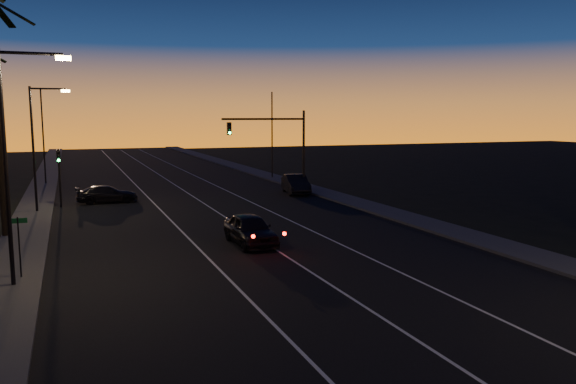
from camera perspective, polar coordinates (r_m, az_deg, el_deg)
name	(u,v)px	position (r m, az deg, el deg)	size (l,w,h in m)	color
road	(225,223)	(34.95, -6.43, -3.11)	(20.00, 170.00, 0.01)	black
sidewalk_left	(26,235)	(33.90, -25.09, -4.01)	(2.40, 170.00, 0.16)	#3A3A37
sidewalk_right	(382,210)	(39.27, 9.57, -1.86)	(2.40, 170.00, 0.16)	#3A3A37
lane_stripe_left	(176,226)	(34.32, -11.28, -3.39)	(0.12, 160.00, 0.01)	silver
lane_stripe_mid	(233,222)	(35.07, -5.64, -3.04)	(0.12, 160.00, 0.01)	silver
lane_stripe_right	(285,218)	(36.16, -0.29, -2.67)	(0.12, 160.00, 0.01)	silver
streetlight_left_near	(13,149)	(23.30, -26.13, 3.91)	(2.55, 0.26, 9.00)	black
streetlight_left_far	(38,138)	(41.26, -24.08, 5.00)	(2.55, 0.26, 8.50)	black
street_sign	(19,240)	(24.77, -25.66, -4.45)	(0.70, 0.06, 2.60)	black
signal_mast	(277,138)	(46.05, -1.12, 5.54)	(7.10, 0.41, 7.00)	black
signal_post	(59,168)	(43.33, -22.24, 2.32)	(0.28, 0.37, 4.20)	black
far_pole_left	(43,138)	(58.27, -23.61, 5.08)	(0.14, 0.14, 9.00)	black
far_pole_right	(272,136)	(58.66, -1.63, 5.74)	(0.14, 0.14, 9.00)	black
lead_car	(250,229)	(28.84, -3.86, -3.81)	(1.94, 5.14, 1.56)	black
right_car	(296,184)	(47.51, 0.79, 0.81)	(2.55, 5.09, 1.60)	black
cross_car	(107,194)	(44.67, -17.90, -0.21)	(4.53, 1.88, 1.31)	black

